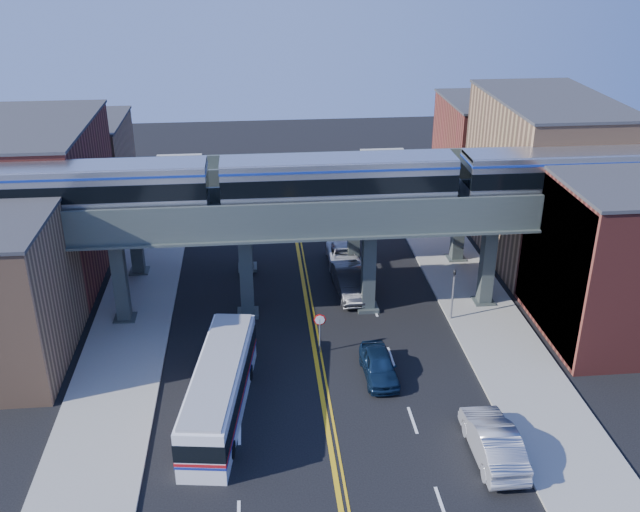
# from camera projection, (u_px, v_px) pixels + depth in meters

# --- Properties ---
(ground) EXTENTS (120.00, 120.00, 0.00)m
(ground) POSITION_uv_depth(u_px,v_px,m) (320.00, 381.00, 40.40)
(ground) COLOR black
(ground) RESTS_ON ground
(sidewalk_west) EXTENTS (5.00, 70.00, 0.16)m
(sidewalk_west) POSITION_uv_depth(u_px,v_px,m) (137.00, 304.00, 48.39)
(sidewalk_west) COLOR gray
(sidewalk_west) RESTS_ON ground
(sidewalk_east) EXTENTS (5.00, 70.00, 0.16)m
(sidewalk_east) POSITION_uv_depth(u_px,v_px,m) (468.00, 289.00, 50.39)
(sidewalk_east) COLOR gray
(sidewalk_east) RESTS_ON ground
(building_west_b) EXTENTS (8.00, 14.00, 11.00)m
(building_west_b) POSITION_uv_depth(u_px,v_px,m) (41.00, 202.00, 50.91)
(building_west_b) COLOR maroon
(building_west_b) RESTS_ON ground
(building_west_c) EXTENTS (8.00, 10.00, 8.00)m
(building_west_c) POSITION_uv_depth(u_px,v_px,m) (82.00, 167.00, 63.28)
(building_west_c) COLOR #936A4C
(building_west_c) RESTS_ON ground
(building_east_a) EXTENTS (8.00, 10.00, 10.00)m
(building_east_a) POSITION_uv_depth(u_px,v_px,m) (614.00, 258.00, 43.51)
(building_east_a) COLOR maroon
(building_east_a) RESTS_ON ground
(building_east_b) EXTENTS (8.00, 14.00, 12.00)m
(building_east_b) POSITION_uv_depth(u_px,v_px,m) (542.00, 179.00, 53.92)
(building_east_b) COLOR #936A4C
(building_east_b) RESTS_ON ground
(building_east_c) EXTENTS (8.00, 10.00, 9.00)m
(building_east_c) POSITION_uv_depth(u_px,v_px,m) (487.00, 150.00, 66.29)
(building_east_c) COLOR maroon
(building_east_c) RESTS_ON ground
(mural_panel) EXTENTS (0.10, 9.50, 9.50)m
(mural_panel) POSITION_uv_depth(u_px,v_px,m) (551.00, 264.00, 43.28)
(mural_panel) COLOR teal
(mural_panel) RESTS_ON ground
(elevated_viaduct_near) EXTENTS (52.00, 3.60, 7.40)m
(elevated_viaduct_near) POSITION_uv_depth(u_px,v_px,m) (307.00, 222.00, 44.89)
(elevated_viaduct_near) COLOR #3A4440
(elevated_viaduct_near) RESTS_ON ground
(elevated_viaduct_far) EXTENTS (52.00, 3.60, 7.40)m
(elevated_viaduct_far) POSITION_uv_depth(u_px,v_px,m) (300.00, 186.00, 51.21)
(elevated_viaduct_far) COLOR #3A4440
(elevated_viaduct_far) RESTS_ON ground
(transit_train) EXTENTS (44.92, 2.81, 3.28)m
(transit_train) POSITION_uv_depth(u_px,v_px,m) (338.00, 181.00, 43.92)
(transit_train) COLOR black
(transit_train) RESTS_ON elevated_viaduct_near
(stop_sign) EXTENTS (0.76, 0.09, 2.63)m
(stop_sign) POSITION_uv_depth(u_px,v_px,m) (320.00, 327.00, 42.39)
(stop_sign) COLOR slate
(stop_sign) RESTS_ON ground
(traffic_signal) EXTENTS (0.15, 0.18, 4.10)m
(traffic_signal) POSITION_uv_depth(u_px,v_px,m) (453.00, 289.00, 45.65)
(traffic_signal) COLOR slate
(traffic_signal) RESTS_ON ground
(transit_bus) EXTENTS (3.92, 11.20, 2.82)m
(transit_bus) POSITION_uv_depth(u_px,v_px,m) (220.00, 389.00, 37.20)
(transit_bus) COLOR white
(transit_bus) RESTS_ON ground
(car_lane_a) EXTENTS (1.90, 4.52, 1.53)m
(car_lane_a) POSITION_uv_depth(u_px,v_px,m) (379.00, 365.00, 40.48)
(car_lane_a) COLOR #0F2039
(car_lane_a) RESTS_ON ground
(car_lane_b) EXTENTS (2.26, 5.69, 1.84)m
(car_lane_b) POSITION_uv_depth(u_px,v_px,m) (350.00, 282.00, 49.61)
(car_lane_b) COLOR #2C2C2F
(car_lane_b) RESTS_ON ground
(car_lane_c) EXTENTS (2.42, 5.08, 1.40)m
(car_lane_c) POSITION_uv_depth(u_px,v_px,m) (343.00, 255.00, 54.08)
(car_lane_c) COLOR silver
(car_lane_c) RESTS_ON ground
(car_lane_d) EXTENTS (2.52, 5.97, 1.72)m
(car_lane_d) POSITION_uv_depth(u_px,v_px,m) (339.00, 212.00, 61.83)
(car_lane_d) COLOR silver
(car_lane_d) RESTS_ON ground
(car_parked_curb) EXTENTS (1.96, 5.57, 1.83)m
(car_parked_curb) POSITION_uv_depth(u_px,v_px,m) (493.00, 441.00, 34.29)
(car_parked_curb) COLOR #9A9A9E
(car_parked_curb) RESTS_ON ground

